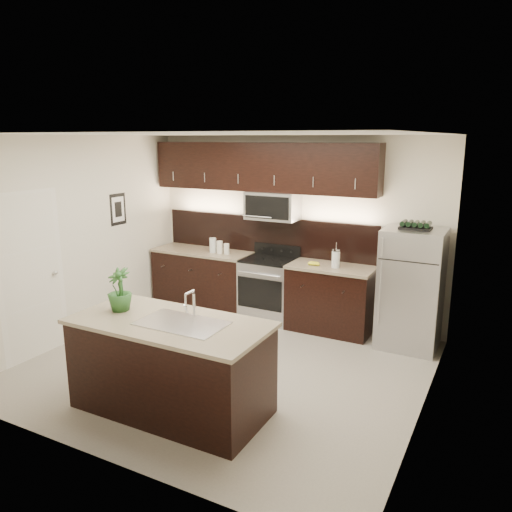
{
  "coord_description": "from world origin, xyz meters",
  "views": [
    {
      "loc": [
        2.87,
        -4.7,
        2.66
      ],
      "look_at": [
        0.13,
        0.55,
        1.26
      ],
      "focal_mm": 35.0,
      "sensor_mm": 36.0,
      "label": 1
    }
  ],
  "objects": [
    {
      "name": "sink_faucet",
      "position": [
        0.18,
        -1.06,
        0.96
      ],
      "size": [
        0.84,
        0.5,
        0.28
      ],
      "color": "silver",
      "rests_on": "island"
    },
    {
      "name": "wine_rack",
      "position": [
        1.8,
        1.63,
        1.6
      ],
      "size": [
        0.38,
        0.24,
        0.09
      ],
      "color": "black",
      "rests_on": "refrigerator"
    },
    {
      "name": "counter_run",
      "position": [
        -0.46,
        1.69,
        0.47
      ],
      "size": [
        3.51,
        0.65,
        0.94
      ],
      "color": "black",
      "rests_on": "ground"
    },
    {
      "name": "bananas",
      "position": [
        0.44,
        1.61,
        0.97
      ],
      "size": [
        0.18,
        0.14,
        0.05
      ],
      "primitive_type": "ellipsoid",
      "rotation": [
        0.0,
        0.0,
        0.05
      ],
      "color": "yellow",
      "rests_on": "counter_run"
    },
    {
      "name": "room_walls",
      "position": [
        -0.11,
        -0.04,
        1.7
      ],
      "size": [
        4.52,
        4.02,
        2.71
      ],
      "color": "beige",
      "rests_on": "ground"
    },
    {
      "name": "island",
      "position": [
        0.03,
        -1.07,
        0.47
      ],
      "size": [
        1.96,
        0.96,
        0.94
      ],
      "color": "black",
      "rests_on": "ground"
    },
    {
      "name": "french_press",
      "position": [
        0.78,
        1.64,
        1.07
      ],
      "size": [
        0.12,
        0.12,
        0.34
      ],
      "rotation": [
        0.0,
        0.0,
        -0.43
      ],
      "color": "silver",
      "rests_on": "counter_run"
    },
    {
      "name": "upper_fixtures",
      "position": [
        -0.43,
        1.84,
        2.14
      ],
      "size": [
        3.49,
        0.4,
        1.66
      ],
      "color": "black",
      "rests_on": "counter_run"
    },
    {
      "name": "canisters",
      "position": [
        -1.1,
        1.64,
        1.04
      ],
      "size": [
        0.34,
        0.1,
        0.23
      ],
      "rotation": [
        0.0,
        0.0,
        -0.0
      ],
      "color": "silver",
      "rests_on": "counter_run"
    },
    {
      "name": "plant",
      "position": [
        -0.6,
        -1.05,
        1.16
      ],
      "size": [
        0.27,
        0.27,
        0.44
      ],
      "primitive_type": "imported",
      "rotation": [
        0.0,
        0.0,
        -0.09
      ],
      "color": "#255321",
      "rests_on": "island"
    },
    {
      "name": "refrigerator",
      "position": [
        1.8,
        1.63,
        0.78
      ],
      "size": [
        0.75,
        0.68,
        1.56
      ],
      "primitive_type": "cube",
      "color": "#B2B2B7",
      "rests_on": "ground"
    },
    {
      "name": "ground",
      "position": [
        0.0,
        0.0,
        0.0
      ],
      "size": [
        4.5,
        4.5,
        0.0
      ],
      "primitive_type": "plane",
      "color": "gray",
      "rests_on": "ground"
    }
  ]
}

